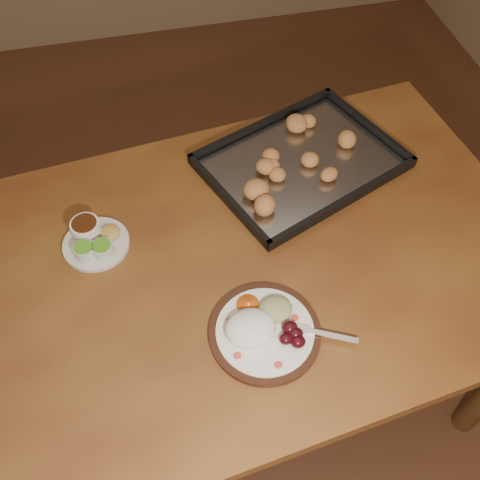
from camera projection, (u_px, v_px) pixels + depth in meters
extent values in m
plane|color=#562F1D|center=(143.00, 347.00, 1.93)|extent=(4.00, 4.00, 0.00)
cube|color=brown|center=(227.00, 266.00, 1.26)|extent=(1.59, 1.07, 0.04)
cylinder|color=#4D2F17|center=(374.00, 189.00, 1.92)|extent=(0.07, 0.07, 0.71)
cylinder|color=black|center=(265.00, 333.00, 1.13)|extent=(0.24, 0.24, 0.01)
cylinder|color=white|center=(265.00, 331.00, 1.12)|extent=(0.21, 0.21, 0.01)
ellipsoid|color=#D34532|center=(237.00, 356.00, 1.09)|extent=(0.02, 0.02, 0.00)
ellipsoid|color=#D34532|center=(278.00, 365.00, 1.07)|extent=(0.02, 0.02, 0.00)
ellipsoid|color=#D34532|center=(295.00, 318.00, 1.14)|extent=(0.02, 0.02, 0.00)
ellipsoid|color=#D34532|center=(230.00, 320.00, 1.14)|extent=(0.02, 0.02, 0.00)
ellipsoid|color=white|center=(250.00, 328.00, 1.11)|extent=(0.13, 0.12, 0.05)
ellipsoid|color=#470A12|center=(286.00, 339.00, 1.10)|extent=(0.03, 0.03, 0.02)
ellipsoid|color=#470A12|center=(296.00, 334.00, 1.10)|extent=(0.03, 0.03, 0.02)
ellipsoid|color=#470A12|center=(290.00, 328.00, 1.11)|extent=(0.03, 0.03, 0.02)
ellipsoid|color=#470A12|center=(298.00, 342.00, 1.09)|extent=(0.03, 0.03, 0.02)
ellipsoid|color=tan|center=(275.00, 309.00, 1.14)|extent=(0.09, 0.09, 0.03)
cone|color=#C95412|center=(248.00, 303.00, 1.15)|extent=(0.06, 0.06, 0.02)
cube|color=white|center=(331.00, 335.00, 1.11)|extent=(0.11, 0.06, 0.00)
cube|color=white|center=(302.00, 329.00, 1.12)|extent=(0.04, 0.03, 0.00)
cylinder|color=white|center=(292.00, 330.00, 1.12)|extent=(0.02, 0.01, 0.00)
cylinder|color=white|center=(292.00, 328.00, 1.12)|extent=(0.02, 0.01, 0.00)
cylinder|color=white|center=(292.00, 326.00, 1.12)|extent=(0.02, 0.01, 0.00)
cylinder|color=white|center=(293.00, 323.00, 1.13)|extent=(0.02, 0.01, 0.00)
cylinder|color=beige|center=(96.00, 244.00, 1.27)|extent=(0.16, 0.16, 0.01)
cylinder|color=silver|center=(85.00, 251.00, 1.23)|extent=(0.05, 0.05, 0.03)
cylinder|color=#4B9A1E|center=(83.00, 247.00, 1.22)|extent=(0.04, 0.04, 0.00)
cylinder|color=silver|center=(103.00, 249.00, 1.24)|extent=(0.05, 0.05, 0.03)
cylinder|color=#4B9A1E|center=(102.00, 245.00, 1.22)|extent=(0.04, 0.04, 0.00)
cylinder|color=white|center=(86.00, 228.00, 1.27)|extent=(0.07, 0.07, 0.04)
cylinder|color=#3A1A0A|center=(84.00, 223.00, 1.25)|extent=(0.06, 0.06, 0.00)
ellipsoid|color=gold|center=(110.00, 232.00, 1.27)|extent=(0.05, 0.05, 0.02)
cube|color=black|center=(301.00, 164.00, 1.43)|extent=(0.59, 0.52, 0.01)
cube|color=black|center=(263.00, 124.00, 1.50)|extent=(0.46, 0.20, 0.02)
cube|color=black|center=(346.00, 200.00, 1.33)|extent=(0.46, 0.20, 0.02)
cube|color=black|center=(368.00, 125.00, 1.50)|extent=(0.15, 0.34, 0.02)
cube|color=black|center=(228.00, 199.00, 1.34)|extent=(0.15, 0.34, 0.02)
cube|color=#B7B8BC|center=(302.00, 162.00, 1.43)|extent=(0.55, 0.48, 0.00)
ellipsoid|color=#BD8242|center=(320.00, 147.00, 1.43)|extent=(0.05, 0.05, 0.04)
ellipsoid|color=#BD8242|center=(325.00, 132.00, 1.47)|extent=(0.07, 0.07, 0.04)
ellipsoid|color=#BD8242|center=(292.00, 131.00, 1.47)|extent=(0.07, 0.07, 0.04)
ellipsoid|color=#BD8242|center=(288.00, 144.00, 1.44)|extent=(0.05, 0.05, 0.04)
ellipsoid|color=#BD8242|center=(268.00, 147.00, 1.43)|extent=(0.07, 0.07, 0.04)
ellipsoid|color=#BD8242|center=(281.00, 160.00, 1.40)|extent=(0.07, 0.07, 0.04)
ellipsoid|color=#BD8242|center=(263.00, 177.00, 1.36)|extent=(0.05, 0.05, 0.04)
ellipsoid|color=#BD8242|center=(294.00, 181.00, 1.36)|extent=(0.07, 0.07, 0.04)
ellipsoid|color=#BD8242|center=(292.00, 181.00, 1.36)|extent=(0.07, 0.07, 0.04)
ellipsoid|color=#BD8242|center=(325.00, 178.00, 1.36)|extent=(0.05, 0.05, 0.04)
ellipsoid|color=#BD8242|center=(320.00, 160.00, 1.40)|extent=(0.07, 0.07, 0.04)
ellipsoid|color=#BD8242|center=(344.00, 148.00, 1.43)|extent=(0.07, 0.07, 0.04)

